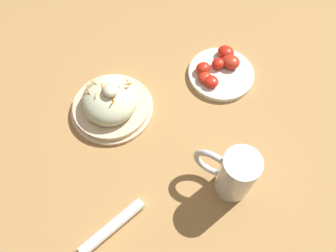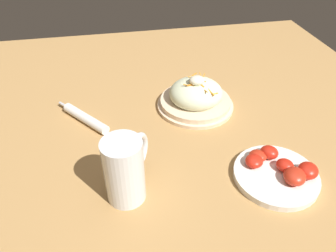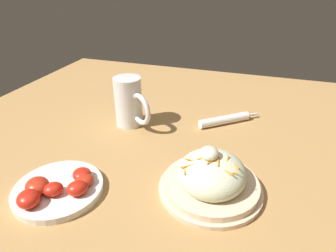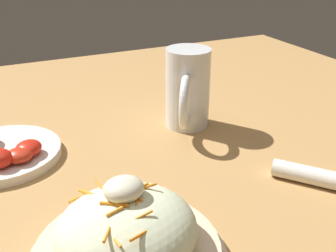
% 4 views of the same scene
% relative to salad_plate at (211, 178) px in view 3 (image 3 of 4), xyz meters
% --- Properties ---
extents(ground_plane, '(1.43, 1.43, 0.00)m').
position_rel_salad_plate_xyz_m(ground_plane, '(-0.09, -0.11, -0.03)').
color(ground_plane, '#B2844C').
extents(salad_plate, '(0.22, 0.22, 0.10)m').
position_rel_salad_plate_xyz_m(salad_plate, '(0.00, 0.00, 0.00)').
color(salad_plate, beige).
rests_on(salad_plate, ground_plane).
extents(beer_mug, '(0.10, 0.13, 0.15)m').
position_rel_salad_plate_xyz_m(beer_mug, '(-0.22, -0.29, 0.03)').
color(beer_mug, white).
rests_on(beer_mug, ground_plane).
extents(napkin_roll, '(0.14, 0.17, 0.03)m').
position_rel_salad_plate_xyz_m(napkin_roll, '(-0.31, -0.01, -0.02)').
color(napkin_roll, white).
rests_on(napkin_roll, ground_plane).
extents(tomato_plate, '(0.19, 0.19, 0.04)m').
position_rel_salad_plate_xyz_m(tomato_plate, '(0.11, -0.30, -0.02)').
color(tomato_plate, white).
rests_on(tomato_plate, ground_plane).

